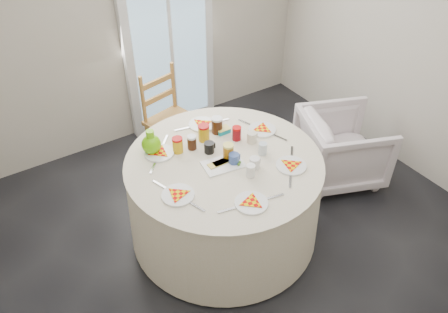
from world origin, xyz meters
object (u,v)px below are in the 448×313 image
wooden_chair (173,122)px  table (224,198)px  armchair (343,143)px  green_pitcher (151,141)px

wooden_chair → table: bearing=-109.7°
table → wooden_chair: 1.08m
armchair → wooden_chair: bearing=70.7°
green_pitcher → armchair: bearing=-5.3°
armchair → green_pitcher: 1.84m
table → wooden_chair: bearing=84.4°
table → armchair: bearing=0.1°
table → armchair: table is taller
wooden_chair → armchair: 1.62m
armchair → green_pitcher: green_pitcher is taller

